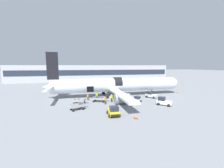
% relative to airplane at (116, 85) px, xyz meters
% --- Properties ---
extents(ground_plane, '(500.00, 500.00, 0.00)m').
position_rel_airplane_xyz_m(ground_plane, '(-1.71, -2.95, -2.94)').
color(ground_plane, gray).
extents(terminal_strip, '(86.13, 9.20, 8.52)m').
position_rel_airplane_xyz_m(terminal_strip, '(-1.71, 41.98, 1.33)').
color(terminal_strip, '#B2B2B7').
rests_on(terminal_strip, ground_plane).
extents(airplane, '(37.69, 31.43, 11.47)m').
position_rel_airplane_xyz_m(airplane, '(0.00, 0.00, 0.00)').
color(airplane, silver).
rests_on(airplane, ground_plane).
extents(baggage_tug_lead, '(2.15, 2.85, 1.68)m').
position_rel_airplane_xyz_m(baggage_tug_lead, '(-4.19, -14.67, -2.22)').
color(baggage_tug_lead, yellow).
rests_on(baggage_tug_lead, ground_plane).
extents(baggage_tug_mid, '(2.73, 2.48, 1.42)m').
position_rel_airplane_xyz_m(baggage_tug_mid, '(2.81, -7.89, -2.34)').
color(baggage_tug_mid, silver).
rests_on(baggage_tug_mid, ground_plane).
extents(baggage_tug_rear, '(2.98, 3.07, 1.77)m').
position_rel_airplane_xyz_m(baggage_tug_rear, '(7.42, -11.19, -2.19)').
color(baggage_tug_rear, white).
rests_on(baggage_tug_rear, ground_plane).
extents(baggage_tug_spare, '(2.75, 3.12, 1.61)m').
position_rel_airplane_xyz_m(baggage_tug_spare, '(8.33, -4.24, -2.25)').
color(baggage_tug_spare, silver).
rests_on(baggage_tug_spare, ground_plane).
extents(baggage_cart_loading, '(4.07, 2.55, 1.03)m').
position_rel_airplane_xyz_m(baggage_cart_loading, '(-5.23, -5.24, -2.37)').
color(baggage_cart_loading, '#999BA0').
rests_on(baggage_cart_loading, ground_plane).
extents(baggage_cart_queued, '(3.50, 2.31, 1.08)m').
position_rel_airplane_xyz_m(baggage_cart_queued, '(-9.74, -5.87, -2.42)').
color(baggage_cart_queued, '#999BA0').
rests_on(baggage_cart_queued, ground_plane).
extents(baggage_cart_empty, '(3.62, 2.26, 1.10)m').
position_rel_airplane_xyz_m(baggage_cart_empty, '(-9.96, -10.10, -2.40)').
color(baggage_cart_empty, '#999BA0').
rests_on(baggage_cart_empty, ground_plane).
extents(ground_crew_loader_a, '(0.47, 0.61, 1.76)m').
position_rel_airplane_xyz_m(ground_crew_loader_a, '(-1.02, -3.94, -2.01)').
color(ground_crew_loader_a, '#2D2D33').
rests_on(ground_crew_loader_a, ground_plane).
extents(ground_crew_loader_b, '(0.63, 0.44, 1.81)m').
position_rel_airplane_xyz_m(ground_crew_loader_b, '(-2.52, -6.07, -1.98)').
color(ground_crew_loader_b, '#2D2D33').
rests_on(ground_crew_loader_b, ground_plane).
extents(ground_crew_driver, '(0.58, 0.42, 1.67)m').
position_rel_airplane_xyz_m(ground_crew_driver, '(-5.45, -2.32, -2.06)').
color(ground_crew_driver, '#1E2338').
rests_on(ground_crew_driver, ground_plane).
extents(ground_crew_supervisor, '(0.55, 0.56, 1.73)m').
position_rel_airplane_xyz_m(ground_crew_supervisor, '(-4.29, -7.68, -2.02)').
color(ground_crew_supervisor, '#2D2D33').
rests_on(ground_crew_supervisor, ground_plane).
extents(ground_crew_helper, '(0.53, 0.53, 1.65)m').
position_rel_airplane_xyz_m(ground_crew_helper, '(-1.48, -5.69, -2.07)').
color(ground_crew_helper, '#2D2D33').
rests_on(ground_crew_helper, ground_plane).
extents(ground_crew_marshal, '(0.51, 0.49, 1.55)m').
position_rel_airplane_xyz_m(ground_crew_marshal, '(-7.71, -2.98, -2.12)').
color(ground_crew_marshal, '#2D2D33').
rests_on(ground_crew_marshal, ground_plane).
extents(safety_cone_nose, '(0.52, 0.52, 0.69)m').
position_rel_airplane_xyz_m(safety_cone_nose, '(19.67, -0.39, -2.61)').
color(safety_cone_nose, black).
rests_on(safety_cone_nose, ground_plane).
extents(safety_cone_engine_left, '(0.56, 0.56, 0.75)m').
position_rel_airplane_xyz_m(safety_cone_engine_left, '(-1.14, -16.73, -2.58)').
color(safety_cone_engine_left, black).
rests_on(safety_cone_engine_left, ground_plane).
extents(safety_cone_wingtip, '(0.55, 0.55, 0.59)m').
position_rel_airplane_xyz_m(safety_cone_wingtip, '(0.85, -7.29, -2.66)').
color(safety_cone_wingtip, black).
rests_on(safety_cone_wingtip, ground_plane).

